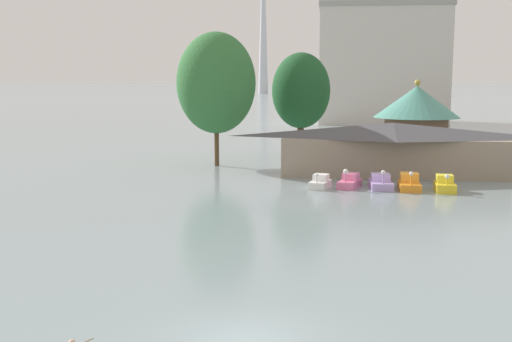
{
  "coord_description": "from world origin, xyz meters",
  "views": [
    {
      "loc": [
        2.77,
        -19.63,
        8.73
      ],
      "look_at": [
        -1.48,
        16.1,
        3.31
      ],
      "focal_mm": 43.85,
      "sensor_mm": 36.0,
      "label": 1
    }
  ],
  "objects_px": {
    "background_building_block": "(382,64)",
    "boathouse": "(393,148)",
    "pedal_boat_white": "(320,183)",
    "green_roof_pavilion": "(416,115)",
    "pedal_boat_orange": "(409,183)",
    "pedal_boat_lavender": "(381,183)",
    "pedal_boat_yellow": "(445,185)",
    "distant_broadcast_tower": "(263,2)",
    "shoreline_tree_tall_left": "(216,83)",
    "pedal_boat_pink": "(350,182)",
    "shoreline_tree_mid": "(301,91)"
  },
  "relations": [
    {
      "from": "background_building_block",
      "to": "boathouse",
      "type": "bearing_deg",
      "value": -93.46
    },
    {
      "from": "pedal_boat_white",
      "to": "green_roof_pavilion",
      "type": "bearing_deg",
      "value": 171.22
    },
    {
      "from": "pedal_boat_orange",
      "to": "background_building_block",
      "type": "xyz_separation_m",
      "value": [
        3.34,
        73.57,
        10.63
      ]
    },
    {
      "from": "green_roof_pavilion",
      "to": "pedal_boat_white",
      "type": "bearing_deg",
      "value": -114.0
    },
    {
      "from": "pedal_boat_white",
      "to": "pedal_boat_lavender",
      "type": "relative_size",
      "value": 0.9
    },
    {
      "from": "boathouse",
      "to": "green_roof_pavilion",
      "type": "relative_size",
      "value": 2.19
    },
    {
      "from": "pedal_boat_yellow",
      "to": "boathouse",
      "type": "relative_size",
      "value": 0.12
    },
    {
      "from": "pedal_boat_yellow",
      "to": "background_building_block",
      "type": "xyz_separation_m",
      "value": [
        0.71,
        73.97,
        10.63
      ]
    },
    {
      "from": "green_roof_pavilion",
      "to": "pedal_boat_orange",
      "type": "bearing_deg",
      "value": -98.44
    },
    {
      "from": "pedal_boat_white",
      "to": "distant_broadcast_tower",
      "type": "xyz_separation_m",
      "value": [
        -35.47,
        287.65,
        47.51
      ]
    },
    {
      "from": "pedal_boat_white",
      "to": "distant_broadcast_tower",
      "type": "bearing_deg",
      "value": -157.75
    },
    {
      "from": "pedal_boat_orange",
      "to": "distant_broadcast_tower",
      "type": "distance_m",
      "value": 294.56
    },
    {
      "from": "distant_broadcast_tower",
      "to": "boathouse",
      "type": "bearing_deg",
      "value": -81.53
    },
    {
      "from": "pedal_boat_orange",
      "to": "pedal_boat_yellow",
      "type": "height_order",
      "value": "pedal_boat_orange"
    },
    {
      "from": "pedal_boat_lavender",
      "to": "shoreline_tree_tall_left",
      "type": "height_order",
      "value": "shoreline_tree_tall_left"
    },
    {
      "from": "pedal_boat_orange",
      "to": "background_building_block",
      "type": "height_order",
      "value": "background_building_block"
    },
    {
      "from": "green_roof_pavilion",
      "to": "distant_broadcast_tower",
      "type": "height_order",
      "value": "distant_broadcast_tower"
    },
    {
      "from": "pedal_boat_orange",
      "to": "pedal_boat_yellow",
      "type": "distance_m",
      "value": 2.66
    },
    {
      "from": "pedal_boat_orange",
      "to": "distant_broadcast_tower",
      "type": "bearing_deg",
      "value": -170.19
    },
    {
      "from": "pedal_boat_yellow",
      "to": "green_roof_pavilion",
      "type": "distance_m",
      "value": 24.05
    },
    {
      "from": "pedal_boat_pink",
      "to": "boathouse",
      "type": "xyz_separation_m",
      "value": [
        3.93,
        6.68,
        2.01
      ]
    },
    {
      "from": "pedal_boat_white",
      "to": "shoreline_tree_mid",
      "type": "xyz_separation_m",
      "value": [
        -2.47,
        18.72,
        6.83
      ]
    },
    {
      "from": "pedal_boat_pink",
      "to": "shoreline_tree_tall_left",
      "type": "height_order",
      "value": "shoreline_tree_tall_left"
    },
    {
      "from": "pedal_boat_white",
      "to": "pedal_boat_pink",
      "type": "height_order",
      "value": "pedal_boat_pink"
    },
    {
      "from": "shoreline_tree_tall_left",
      "to": "background_building_block",
      "type": "distance_m",
      "value": 65.54
    },
    {
      "from": "pedal_boat_white",
      "to": "boathouse",
      "type": "relative_size",
      "value": 0.12
    },
    {
      "from": "background_building_block",
      "to": "distant_broadcast_tower",
      "type": "xyz_separation_m",
      "value": [
        -45.76,
        214.03,
        36.81
      ]
    },
    {
      "from": "pedal_boat_yellow",
      "to": "green_roof_pavilion",
      "type": "xyz_separation_m",
      "value": [
        0.83,
        23.7,
        3.96
      ]
    },
    {
      "from": "shoreline_tree_tall_left",
      "to": "shoreline_tree_mid",
      "type": "bearing_deg",
      "value": 42.22
    },
    {
      "from": "pedal_boat_pink",
      "to": "pedal_boat_yellow",
      "type": "height_order",
      "value": "pedal_boat_pink"
    },
    {
      "from": "pedal_boat_pink",
      "to": "background_building_block",
      "type": "height_order",
      "value": "background_building_block"
    },
    {
      "from": "boathouse",
      "to": "green_roof_pavilion",
      "type": "xyz_separation_m",
      "value": [
        4.12,
        16.05,
        2.0
      ]
    },
    {
      "from": "boathouse",
      "to": "shoreline_tree_tall_left",
      "type": "distance_m",
      "value": 18.14
    },
    {
      "from": "pedal_boat_yellow",
      "to": "distant_broadcast_tower",
      "type": "height_order",
      "value": "distant_broadcast_tower"
    },
    {
      "from": "green_roof_pavilion",
      "to": "background_building_block",
      "type": "relative_size",
      "value": 0.4
    },
    {
      "from": "background_building_block",
      "to": "pedal_boat_pink",
      "type": "bearing_deg",
      "value": -96.21
    },
    {
      "from": "pedal_boat_orange",
      "to": "boathouse",
      "type": "bearing_deg",
      "value": -173.35
    },
    {
      "from": "pedal_boat_white",
      "to": "pedal_boat_yellow",
      "type": "relative_size",
      "value": 1.03
    },
    {
      "from": "green_roof_pavilion",
      "to": "background_building_block",
      "type": "height_order",
      "value": "background_building_block"
    },
    {
      "from": "pedal_boat_orange",
      "to": "shoreline_tree_mid",
      "type": "height_order",
      "value": "shoreline_tree_mid"
    },
    {
      "from": "pedal_boat_white",
      "to": "shoreline_tree_tall_left",
      "type": "xyz_separation_m",
      "value": [
        -10.42,
        11.51,
        7.72
      ]
    },
    {
      "from": "shoreline_tree_tall_left",
      "to": "background_building_block",
      "type": "bearing_deg",
      "value": 71.56
    },
    {
      "from": "pedal_boat_orange",
      "to": "pedal_boat_yellow",
      "type": "relative_size",
      "value": 1.12
    },
    {
      "from": "pedal_boat_lavender",
      "to": "pedal_boat_yellow",
      "type": "relative_size",
      "value": 1.14
    },
    {
      "from": "pedal_boat_yellow",
      "to": "pedal_boat_white",
      "type": "bearing_deg",
      "value": -89.79
    },
    {
      "from": "pedal_boat_lavender",
      "to": "distant_broadcast_tower",
      "type": "bearing_deg",
      "value": -175.28
    },
    {
      "from": "boathouse",
      "to": "background_building_block",
      "type": "bearing_deg",
      "value": 86.54
    },
    {
      "from": "shoreline_tree_tall_left",
      "to": "shoreline_tree_mid",
      "type": "height_order",
      "value": "shoreline_tree_tall_left"
    },
    {
      "from": "pedal_boat_lavender",
      "to": "shoreline_tree_mid",
      "type": "relative_size",
      "value": 0.26
    },
    {
      "from": "green_roof_pavilion",
      "to": "boathouse",
      "type": "bearing_deg",
      "value": -104.39
    }
  ]
}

